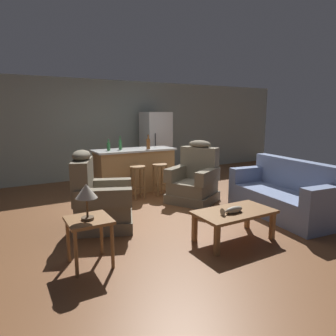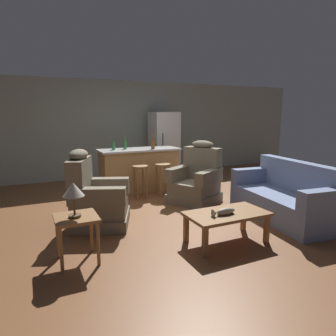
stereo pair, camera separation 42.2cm
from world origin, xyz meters
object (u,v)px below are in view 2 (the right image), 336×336
recliner_near_lamp (95,199)px  kitchen_island (139,169)px  end_table (76,224)px  bar_stool_left (140,176)px  table_lamp (73,191)px  bottle_short_amber (125,144)px  refrigerator (164,145)px  bottle_tall_green (153,143)px  bottle_wine_dark (113,146)px  fish_figurine (224,212)px  bar_stool_right (163,174)px  recliner_near_island (196,181)px  couch (286,198)px  coffee_table (227,216)px

recliner_near_lamp → kitchen_island: size_ratio=0.67×
end_table → bar_stool_left: bar_stool_left is taller
table_lamp → bottle_short_amber: (1.53, 2.95, 0.19)m
refrigerator → recliner_near_lamp: bearing=-130.5°
table_lamp → bottle_tall_green: bottle_tall_green is taller
end_table → bottle_wine_dark: (1.24, 2.90, 0.58)m
fish_figurine → end_table: 1.85m
bar_stool_right → bottle_tall_green: size_ratio=2.15×
recliner_near_island → bottle_short_amber: size_ratio=4.09×
couch → coffee_table: bearing=20.6°
recliner_near_lamp → bottle_tall_green: bottle_tall_green is taller
recliner_near_island → bottle_wine_dark: 1.98m
bar_stool_right → bottle_short_amber: size_ratio=2.32×
bar_stool_left → bottle_tall_green: 0.93m
fish_figurine → kitchen_island: (-0.00, 3.21, 0.02)m
couch → bar_stool_right: (-1.28, 2.15, 0.13)m
fish_figurine → bottle_tall_green: 3.17m
coffee_table → bottle_short_amber: size_ratio=3.75×
bottle_wine_dark → bottle_short_amber: bearing=4.9°
end_table → coffee_table: bearing=-8.8°
recliner_near_island → kitchen_island: bearing=-90.6°
recliner_near_lamp → end_table: recliner_near_lamp is taller
couch → bar_stool_right: bearing=-52.9°
bar_stool_left → bottle_wine_dark: size_ratio=2.83×
bar_stool_right → bar_stool_left: bearing=180.0°
refrigerator → bottle_tall_green: bearing=-123.5°
coffee_table → couch: (1.47, 0.37, -0.02)m
bottle_wine_dark → fish_figurine: bearing=-80.0°
fish_figurine → recliner_near_lamp: recliner_near_lamp is taller
refrigerator → bottle_tall_green: refrigerator is taller
end_table → bottle_short_amber: 3.35m
bottle_short_amber → coffee_table: bearing=-82.9°
end_table → fish_figurine: bearing=-11.2°
bar_stool_left → fish_figurine: bearing=-85.3°
end_table → kitchen_island: (1.81, 2.86, 0.02)m
end_table → bottle_wine_dark: 3.21m
fish_figurine → table_lamp: bearing=169.6°
fish_figurine → kitchen_island: size_ratio=0.19×
table_lamp → bottle_short_amber: bearing=62.6°
coffee_table → couch: bearing=14.3°
recliner_near_lamp → bottle_tall_green: 2.42m
coffee_table → recliner_near_island: bearing=71.5°
end_table → couch: bearing=1.3°
refrigerator → end_table: bearing=-126.2°
recliner_near_island → table_lamp: size_ratio=2.93×
couch → recliner_near_lamp: 3.11m
fish_figurine → bottle_tall_green: bottle_tall_green is taller
refrigerator → bar_stool_left: bearing=-126.8°
couch → recliner_near_island: recliner_near_island is taller
recliner_near_island → bottle_wine_dark: (-1.29, 1.37, 0.62)m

